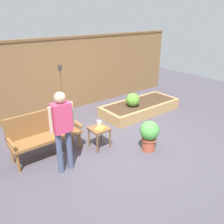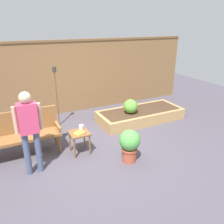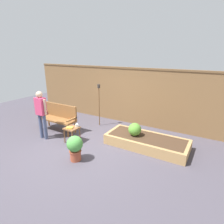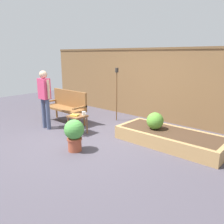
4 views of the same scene
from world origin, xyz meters
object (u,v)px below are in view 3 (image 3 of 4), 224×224
object	(u,v)px
side_table	(72,130)
book_on_table	(70,128)
cup_on_table	(77,125)
tiki_torch	(99,97)
potted_boxwood	(75,147)
shrub_near_bench	(135,129)
garden_bench	(59,116)
person_by_bench	(41,111)

from	to	relation	value
side_table	book_on_table	size ratio (longest dim) A/B	2.52
cup_on_table	tiki_torch	xyz separation A→B (m)	(-0.15, 1.45, 0.57)
side_table	potted_boxwood	bearing A→B (deg)	-43.71
potted_boxwood	tiki_torch	xyz separation A→B (m)	(-0.83, 2.32, 0.71)
cup_on_table	shrub_near_bench	size ratio (longest dim) A/B	0.34
potted_boxwood	tiki_torch	world-z (taller)	tiki_torch
garden_bench	person_by_bench	bearing A→B (deg)	-85.18
cup_on_table	tiki_torch	bearing A→B (deg)	95.78
tiki_torch	person_by_bench	xyz separation A→B (m)	(-0.92, -1.86, -0.16)
book_on_table	shrub_near_bench	size ratio (longest dim) A/B	0.49
side_table	cup_on_table	bearing A→B (deg)	53.84
book_on_table	potted_boxwood	distance (m)	1.05
shrub_near_bench	person_by_bench	world-z (taller)	person_by_bench
garden_bench	person_by_bench	xyz separation A→B (m)	(0.06, -0.76, 0.39)
cup_on_table	potted_boxwood	xyz separation A→B (m)	(0.68, -0.88, -0.14)
book_on_table	tiki_torch	world-z (taller)	tiki_torch
side_table	person_by_bench	xyz separation A→B (m)	(-0.97, -0.28, 0.54)
person_by_bench	tiki_torch	bearing A→B (deg)	63.56
garden_bench	potted_boxwood	size ratio (longest dim) A/B	2.13
garden_bench	potted_boxwood	bearing A→B (deg)	-34.03
garden_bench	side_table	distance (m)	1.15
side_table	book_on_table	distance (m)	0.13
person_by_bench	book_on_table	bearing A→B (deg)	12.00
cup_on_table	potted_boxwood	world-z (taller)	potted_boxwood
garden_bench	shrub_near_bench	size ratio (longest dim) A/B	3.72
cup_on_table	book_on_table	distance (m)	0.24
garden_bench	side_table	bearing A→B (deg)	-24.90
side_table	person_by_bench	bearing A→B (deg)	-164.05
side_table	tiki_torch	world-z (taller)	tiki_torch
garden_bench	tiki_torch	xyz separation A→B (m)	(0.99, 1.10, 0.55)
garden_bench	cup_on_table	world-z (taller)	garden_bench
book_on_table	potted_boxwood	xyz separation A→B (m)	(0.80, -0.67, -0.11)
garden_bench	side_table	size ratio (longest dim) A/B	3.00
book_on_table	shrub_near_bench	world-z (taller)	shrub_near_bench
book_on_table	cup_on_table	bearing A→B (deg)	35.46
side_table	cup_on_table	world-z (taller)	cup_on_table
cup_on_table	shrub_near_bench	bearing A→B (deg)	22.98
potted_boxwood	cup_on_table	bearing A→B (deg)	127.85
cup_on_table	shrub_near_bench	xyz separation A→B (m)	(1.64, 0.70, -0.03)
potted_boxwood	person_by_bench	xyz separation A→B (m)	(-1.75, 0.47, 0.54)
cup_on_table	book_on_table	bearing A→B (deg)	-118.60
cup_on_table	tiki_torch	distance (m)	1.56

